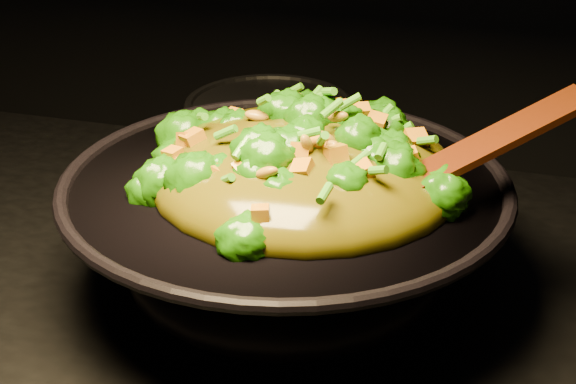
% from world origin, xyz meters
% --- Properties ---
extents(wok, '(0.56, 0.56, 0.12)m').
position_xyz_m(wok, '(0.02, 0.08, 0.96)').
color(wok, black).
rests_on(wok, stovetop).
extents(stir_fry, '(0.33, 0.33, 0.11)m').
position_xyz_m(stir_fry, '(0.04, 0.09, 1.08)').
color(stir_fry, '#1E6307').
rests_on(stir_fry, wok).
extents(spatula, '(0.24, 0.17, 0.11)m').
position_xyz_m(spatula, '(0.19, 0.09, 1.07)').
color(spatula, '#361006').
rests_on(spatula, wok).
extents(back_pot, '(0.22, 0.22, 0.12)m').
position_xyz_m(back_pot, '(-0.07, 0.32, 0.96)').
color(back_pot, black).
rests_on(back_pot, stovetop).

